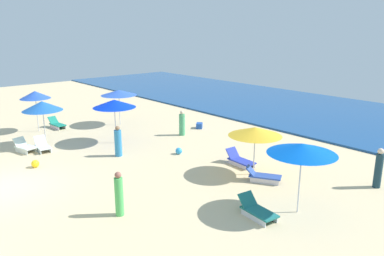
{
  "coord_description": "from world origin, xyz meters",
  "views": [
    {
      "loc": [
        16.03,
        -3.64,
        6.44
      ],
      "look_at": [
        0.24,
        9.96,
        0.92
      ],
      "focal_mm": 35.39,
      "sensor_mm": 36.0,
      "label": 1
    }
  ],
  "objects_px": {
    "lounge_chair_5_0": "(263,176)",
    "umbrella_0": "(302,149)",
    "beachgoer_2": "(118,142)",
    "umbrella_1": "(42,106)",
    "beach_ball_2": "(35,164)",
    "beachgoer_3": "(182,124)",
    "beach_ball_1": "(179,151)",
    "beachgoer_1": "(379,169)",
    "umbrella_2": "(119,93)",
    "cooler_box_0": "(199,126)",
    "lounge_chair_3_0": "(57,124)",
    "umbrella_4": "(114,104)",
    "lounge_chair_1_1": "(25,147)",
    "beachgoer_0": "(119,195)",
    "umbrella_5": "(255,131)",
    "lounge_chair_0_0": "(257,210)",
    "lounge_chair_1_0": "(43,146)",
    "lounge_chair_5_1": "(240,160)",
    "umbrella_3": "(35,95)"
  },
  "relations": [
    {
      "from": "lounge_chair_1_0",
      "to": "lounge_chair_0_0",
      "type": "bearing_deg",
      "value": -71.29
    },
    {
      "from": "umbrella_1",
      "to": "beach_ball_2",
      "type": "distance_m",
      "value": 4.07
    },
    {
      "from": "umbrella_3",
      "to": "beach_ball_2",
      "type": "distance_m",
      "value": 7.33
    },
    {
      "from": "umbrella_2",
      "to": "cooler_box_0",
      "type": "relative_size",
      "value": 4.2
    },
    {
      "from": "lounge_chair_1_1",
      "to": "beachgoer_2",
      "type": "height_order",
      "value": "beachgoer_2"
    },
    {
      "from": "beachgoer_3",
      "to": "cooler_box_0",
      "type": "height_order",
      "value": "beachgoer_3"
    },
    {
      "from": "umbrella_4",
      "to": "beach_ball_2",
      "type": "height_order",
      "value": "umbrella_4"
    },
    {
      "from": "beachgoer_2",
      "to": "umbrella_1",
      "type": "bearing_deg",
      "value": 1.13
    },
    {
      "from": "beachgoer_0",
      "to": "beach_ball_2",
      "type": "relative_size",
      "value": 4.47
    },
    {
      "from": "umbrella_5",
      "to": "beach_ball_1",
      "type": "relative_size",
      "value": 6.86
    },
    {
      "from": "umbrella_2",
      "to": "beachgoer_0",
      "type": "relative_size",
      "value": 1.47
    },
    {
      "from": "lounge_chair_5_0",
      "to": "lounge_chair_3_0",
      "type": "bearing_deg",
      "value": 71.45
    },
    {
      "from": "beachgoer_3",
      "to": "beach_ball_1",
      "type": "distance_m",
      "value": 3.7
    },
    {
      "from": "lounge_chair_1_0",
      "to": "beach_ball_2",
      "type": "bearing_deg",
      "value": -112.2
    },
    {
      "from": "lounge_chair_1_1",
      "to": "beachgoer_0",
      "type": "height_order",
      "value": "beachgoer_0"
    },
    {
      "from": "umbrella_0",
      "to": "beachgoer_2",
      "type": "relative_size",
      "value": 1.62
    },
    {
      "from": "umbrella_3",
      "to": "cooler_box_0",
      "type": "distance_m",
      "value": 10.63
    },
    {
      "from": "umbrella_1",
      "to": "beach_ball_1",
      "type": "distance_m",
      "value": 7.95
    },
    {
      "from": "beach_ball_2",
      "to": "lounge_chair_1_0",
      "type": "bearing_deg",
      "value": 152.76
    },
    {
      "from": "lounge_chair_3_0",
      "to": "lounge_chair_5_1",
      "type": "distance_m",
      "value": 13.27
    },
    {
      "from": "lounge_chair_5_1",
      "to": "beachgoer_0",
      "type": "height_order",
      "value": "beachgoer_0"
    },
    {
      "from": "beachgoer_2",
      "to": "beach_ball_1",
      "type": "relative_size",
      "value": 4.61
    },
    {
      "from": "lounge_chair_0_0",
      "to": "umbrella_5",
      "type": "xyz_separation_m",
      "value": [
        -2.71,
        3.02,
        1.76
      ]
    },
    {
      "from": "beachgoer_2",
      "to": "beach_ball_1",
      "type": "xyz_separation_m",
      "value": [
        1.81,
        2.55,
        -0.57
      ]
    },
    {
      "from": "lounge_chair_0_0",
      "to": "umbrella_3",
      "type": "height_order",
      "value": "umbrella_3"
    },
    {
      "from": "lounge_chair_5_1",
      "to": "beachgoer_1",
      "type": "height_order",
      "value": "beachgoer_1"
    },
    {
      "from": "umbrella_0",
      "to": "umbrella_3",
      "type": "relative_size",
      "value": 0.99
    },
    {
      "from": "umbrella_0",
      "to": "beachgoer_1",
      "type": "height_order",
      "value": "umbrella_0"
    },
    {
      "from": "umbrella_2",
      "to": "beach_ball_1",
      "type": "xyz_separation_m",
      "value": [
        7.52,
        -0.88,
        -2.05
      ]
    },
    {
      "from": "cooler_box_0",
      "to": "lounge_chair_5_1",
      "type": "bearing_deg",
      "value": 21.56
    },
    {
      "from": "cooler_box_0",
      "to": "umbrella_4",
      "type": "bearing_deg",
      "value": -49.3
    },
    {
      "from": "lounge_chair_1_1",
      "to": "beachgoer_0",
      "type": "distance_m",
      "value": 9.59
    },
    {
      "from": "lounge_chair_1_1",
      "to": "lounge_chair_5_1",
      "type": "bearing_deg",
      "value": -65.96
    },
    {
      "from": "lounge_chair_1_1",
      "to": "beach_ball_1",
      "type": "xyz_separation_m",
      "value": [
        5.7,
        6.02,
        -0.11
      ]
    },
    {
      "from": "lounge_chair_1_0",
      "to": "umbrella_2",
      "type": "relative_size",
      "value": 0.56
    },
    {
      "from": "lounge_chair_5_0",
      "to": "umbrella_0",
      "type": "bearing_deg",
      "value": -146.65
    },
    {
      "from": "lounge_chair_0_0",
      "to": "cooler_box_0",
      "type": "bearing_deg",
      "value": 64.15
    },
    {
      "from": "beach_ball_1",
      "to": "beach_ball_2",
      "type": "height_order",
      "value": "beach_ball_2"
    },
    {
      "from": "lounge_chair_0_0",
      "to": "lounge_chair_5_0",
      "type": "height_order",
      "value": "lounge_chair_0_0"
    },
    {
      "from": "umbrella_0",
      "to": "lounge_chair_1_0",
      "type": "xyz_separation_m",
      "value": [
        -13.09,
        -4.41,
        -2.13
      ]
    },
    {
      "from": "umbrella_5",
      "to": "umbrella_0",
      "type": "bearing_deg",
      "value": -25.25
    },
    {
      "from": "lounge_chair_3_0",
      "to": "umbrella_4",
      "type": "relative_size",
      "value": 0.59
    },
    {
      "from": "beachgoer_1",
      "to": "umbrella_5",
      "type": "bearing_deg",
      "value": -179.84
    },
    {
      "from": "cooler_box_0",
      "to": "lounge_chair_5_0",
      "type": "bearing_deg",
      "value": 22.66
    },
    {
      "from": "umbrella_3",
      "to": "umbrella_5",
      "type": "height_order",
      "value": "umbrella_3"
    },
    {
      "from": "umbrella_1",
      "to": "beachgoer_1",
      "type": "distance_m",
      "value": 16.99
    },
    {
      "from": "lounge_chair_1_0",
      "to": "beachgoer_3",
      "type": "xyz_separation_m",
      "value": [
        2.5,
        7.69,
        0.44
      ]
    },
    {
      "from": "beachgoer_2",
      "to": "lounge_chair_5_0",
      "type": "bearing_deg",
      "value": 175.93
    },
    {
      "from": "umbrella_1",
      "to": "umbrella_5",
      "type": "height_order",
      "value": "umbrella_1"
    },
    {
      "from": "beachgoer_1",
      "to": "beachgoer_2",
      "type": "xyz_separation_m",
      "value": [
        -10.55,
        -6.12,
        -0.07
      ]
    }
  ]
}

